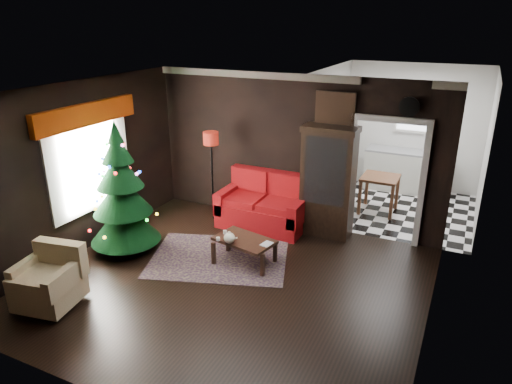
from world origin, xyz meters
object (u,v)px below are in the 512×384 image
at_px(loveseat, 263,202).
at_px(curio_cabinet, 328,184).
at_px(wall_clock, 409,107).
at_px(floor_lamp, 212,179).
at_px(armchair, 47,277).
at_px(kitchen_table, 379,194).
at_px(teapot, 229,238).
at_px(christmas_tree, 121,192).
at_px(coffee_table, 244,251).

relative_size(loveseat, curio_cabinet, 0.89).
distance_m(curio_cabinet, wall_clock, 1.88).
xyz_separation_m(floor_lamp, armchair, (-0.51, -3.51, -0.37)).
distance_m(armchair, kitchen_table, 6.22).
bearing_deg(teapot, loveseat, 96.02).
relative_size(floor_lamp, wall_clock, 5.66).
bearing_deg(wall_clock, christmas_tree, -151.10).
distance_m(coffee_table, teapot, 0.40).
xyz_separation_m(loveseat, wall_clock, (2.35, 0.40, 1.88)).
distance_m(curio_cabinet, teapot, 2.14).
distance_m(curio_cabinet, kitchen_table, 1.67).
bearing_deg(armchair, floor_lamp, 71.62).
height_order(loveseat, armchair, loveseat).
bearing_deg(armchair, kitchen_table, 47.44).
bearing_deg(teapot, christmas_tree, -173.69).
relative_size(curio_cabinet, armchair, 2.40).
xyz_separation_m(christmas_tree, teapot, (1.87, 0.21, -0.53)).
height_order(curio_cabinet, wall_clock, wall_clock).
bearing_deg(loveseat, floor_lamp, -174.97).
distance_m(curio_cabinet, coffee_table, 1.97).
distance_m(coffee_table, wall_clock, 3.47).
relative_size(armchair, coffee_table, 0.85).
distance_m(christmas_tree, armchair, 1.87).
bearing_deg(christmas_tree, floor_lamp, 68.88).
relative_size(floor_lamp, coffee_table, 1.94).
relative_size(curio_cabinet, kitchen_table, 2.53).
bearing_deg(kitchen_table, curio_cabinet, -114.44).
relative_size(christmas_tree, wall_clock, 6.88).
bearing_deg(curio_cabinet, teapot, -117.87).
relative_size(teapot, kitchen_table, 0.26).
distance_m(loveseat, kitchen_table, 2.45).
xyz_separation_m(floor_lamp, wall_clock, (3.38, 0.49, 1.55)).
height_order(floor_lamp, coffee_table, floor_lamp).
relative_size(christmas_tree, coffee_table, 2.36).
height_order(loveseat, wall_clock, wall_clock).
bearing_deg(floor_lamp, curio_cabinet, 8.12).
xyz_separation_m(armchair, kitchen_table, (3.34, 5.25, -0.09)).
distance_m(armchair, coffee_table, 2.88).
distance_m(christmas_tree, wall_clock, 4.82).
xyz_separation_m(christmas_tree, coffee_table, (2.02, 0.43, -0.83)).
bearing_deg(loveseat, armchair, -113.12).
relative_size(coffee_table, wall_clock, 2.91).
xyz_separation_m(floor_lamp, coffee_table, (1.35, -1.32, -0.61)).
distance_m(wall_clock, kitchen_table, 2.43).
height_order(coffee_table, wall_clock, wall_clock).
relative_size(christmas_tree, teapot, 11.20).
height_order(teapot, kitchen_table, kitchen_table).
relative_size(coffee_table, teapot, 4.74).
bearing_deg(christmas_tree, teapot, 6.31).
bearing_deg(loveseat, wall_clock, 9.66).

